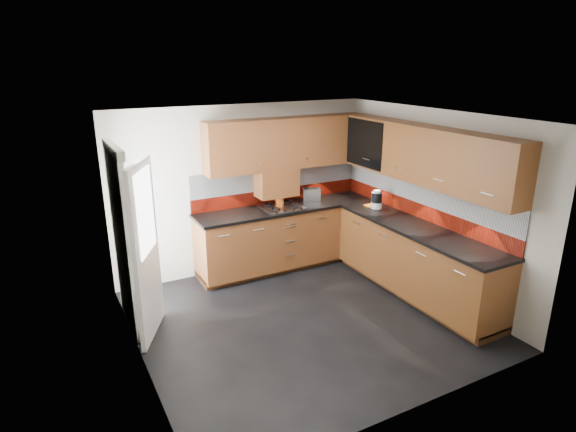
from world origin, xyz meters
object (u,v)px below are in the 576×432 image
utensil_pot (280,199)px  food_processor (377,200)px  gas_hob (282,207)px  toaster (312,194)px

utensil_pot → food_processor: size_ratio=1.69×
gas_hob → food_processor: food_processor is taller
gas_hob → food_processor: (1.19, -0.66, 0.11)m
gas_hob → food_processor: size_ratio=2.17×
gas_hob → utensil_pot: utensil_pot is taller
utensil_pot → toaster: bearing=1.0°
food_processor → utensil_pot: bearing=146.2°
toaster → food_processor: 1.00m
food_processor → toaster: bearing=128.0°
gas_hob → toaster: (0.58, 0.13, 0.08)m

